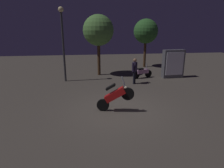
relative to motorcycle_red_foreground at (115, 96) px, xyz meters
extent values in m
plane|color=#4C443D|center=(0.15, 0.08, -0.74)|extent=(40.00, 40.00, 0.00)
cylinder|color=black|center=(-0.52, 0.15, -0.46)|extent=(0.57, 0.25, 0.56)
cylinder|color=black|center=(0.53, -0.15, 0.12)|extent=(0.57, 0.25, 0.56)
cube|color=#B71414|center=(0.00, 0.00, 0.06)|extent=(1.01, 0.55, 0.76)
cube|color=black|center=(-0.19, 0.05, 0.40)|extent=(0.48, 0.35, 0.32)
cylinder|color=gray|center=(0.34, -0.10, 0.66)|extent=(0.21, 0.11, 0.44)
sphere|color=#F2EABF|center=(0.44, -0.12, 0.40)|extent=(0.12, 0.12, 0.12)
cylinder|color=black|center=(2.47, 5.62, -0.46)|extent=(0.56, 0.26, 0.56)
cylinder|color=black|center=(3.51, 5.96, -0.46)|extent=(0.56, 0.26, 0.56)
cube|color=#C68CB7|center=(2.99, 5.79, -0.23)|extent=(1.00, 0.57, 0.30)
cube|color=black|center=(2.80, 5.73, -0.03)|extent=(0.49, 0.36, 0.10)
cylinder|color=gray|center=(3.32, 5.89, 0.14)|extent=(0.08, 0.08, 0.45)
sphere|color=#F2EABF|center=(3.42, 5.93, -0.18)|extent=(0.12, 0.12, 0.12)
cylinder|color=black|center=(1.94, 4.25, -0.33)|extent=(0.12, 0.12, 0.84)
cylinder|color=black|center=(2.03, 4.38, -0.33)|extent=(0.12, 0.12, 0.84)
cube|color=#261E38|center=(1.99, 4.32, 0.40)|extent=(0.40, 0.43, 0.62)
sphere|color=#9E7251|center=(1.99, 4.32, 0.86)|extent=(0.23, 0.23, 0.23)
cylinder|color=#261E38|center=(1.85, 4.12, 0.44)|extent=(0.18, 0.20, 0.57)
cylinder|color=#261E38|center=(2.13, 4.51, 0.44)|extent=(0.18, 0.20, 0.57)
cylinder|color=#38383D|center=(-2.68, 5.66, 1.58)|extent=(0.14, 0.14, 4.65)
sphere|color=#F9E59E|center=(-2.68, 5.66, 4.05)|extent=(0.36, 0.36, 0.36)
cylinder|color=#4C331E|center=(-0.17, 7.28, 0.58)|extent=(0.24, 0.24, 2.66)
sphere|color=#568C42|center=(-0.17, 7.28, 2.74)|extent=(2.35, 2.35, 2.35)
cylinder|color=#4C331E|center=(4.49, 10.14, 0.55)|extent=(0.24, 0.24, 2.58)
sphere|color=#336B2D|center=(4.49, 10.14, 2.63)|extent=(2.27, 2.27, 2.27)
cube|color=#595960|center=(5.30, 5.64, 0.31)|extent=(1.62, 0.57, 2.10)
cube|color=white|center=(5.31, 5.37, 0.36)|extent=(1.34, 0.10, 1.68)
camera|label=1|loc=(-1.23, -7.83, 2.82)|focal=30.67mm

